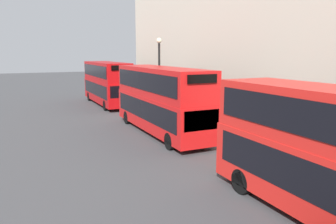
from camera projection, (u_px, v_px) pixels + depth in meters
The scene contains 3 objects.
bus_second_in_queue at pixel (160, 97), 22.24m from camera, with size 2.59×10.91×4.53m.
bus_third_in_queue at pixel (107, 81), 34.77m from camera, with size 2.59×10.49×4.51m.
street_lamp at pixel (159, 69), 27.27m from camera, with size 0.44×0.44×6.70m.
Camera 1 is at (-7.37, 1.51, 5.48)m, focal length 35.00 mm.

